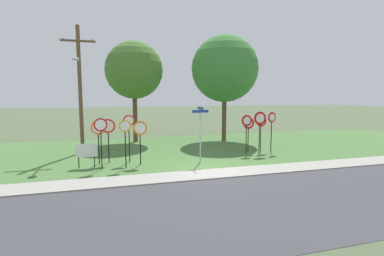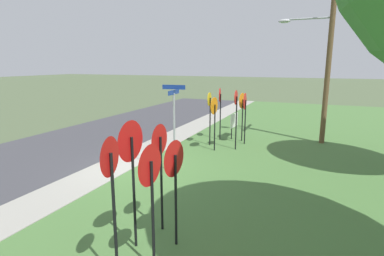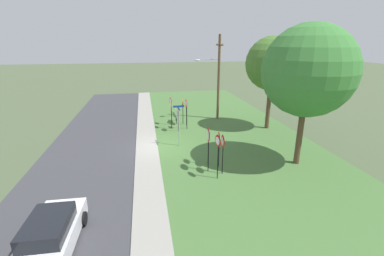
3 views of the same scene
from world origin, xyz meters
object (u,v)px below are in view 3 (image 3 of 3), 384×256
(yield_sign_far_right, at_px, (219,141))
(yield_sign_center, at_px, (218,147))
(oak_tree_left, at_px, (272,64))
(stop_sign_near_left, at_px, (171,105))
(stop_sign_far_left, at_px, (178,112))
(notice_board, at_px, (176,114))
(parked_sedan_distant, at_px, (50,236))
(street_name_post, at_px, (179,122))
(stop_sign_far_center, at_px, (171,109))
(stop_sign_center_tall, at_px, (186,106))
(yield_sign_far_left, at_px, (208,137))
(stop_sign_far_right, at_px, (187,108))
(stop_sign_near_right, at_px, (182,106))
(yield_sign_near_left, at_px, (223,145))
(oak_tree_right, at_px, (308,71))
(utility_pole, at_px, (217,75))
(yield_sign_near_right, at_px, (208,139))

(yield_sign_far_right, distance_m, yield_sign_center, 1.52)
(oak_tree_left, bearing_deg, stop_sign_near_left, -106.37)
(stop_sign_far_left, height_order, yield_sign_far_right, stop_sign_far_left)
(notice_board, height_order, parked_sedan_distant, parked_sedan_distant)
(yield_sign_center, xyz_separation_m, street_name_post, (-5.36, -1.45, -0.13))
(stop_sign_far_center, relative_size, notice_board, 1.99)
(stop_sign_center_tall, xyz_separation_m, yield_sign_far_left, (8.40, 0.03, 0.08))
(yield_sign_far_left, height_order, street_name_post, street_name_post)
(stop_sign_far_right, xyz_separation_m, street_name_post, (3.79, -1.17, -0.06))
(stop_sign_center_tall, bearing_deg, stop_sign_far_right, -10.80)
(stop_sign_near_right, bearing_deg, parked_sedan_distant, -18.36)
(stop_sign_far_left, xyz_separation_m, yield_sign_far_left, (6.77, 1.00, 0.14))
(stop_sign_near_left, relative_size, yield_sign_far_right, 1.14)
(stop_sign_far_right, relative_size, yield_sign_center, 1.01)
(yield_sign_near_left, xyz_separation_m, oak_tree_right, (-0.51, 5.14, 4.03))
(stop_sign_far_right, relative_size, utility_pole, 0.33)
(stop_sign_near_right, bearing_deg, stop_sign_center_tall, 33.99)
(oak_tree_right, bearing_deg, yield_sign_far_left, -98.24)
(utility_pole, bearing_deg, parked_sedan_distant, -33.69)
(yield_sign_far_right, bearing_deg, oak_tree_right, 91.28)
(yield_sign_center, height_order, parked_sedan_distant, yield_sign_center)
(stop_sign_near_right, xyz_separation_m, yield_sign_center, (10.78, 0.39, 0.21))
(yield_sign_far_left, bearing_deg, oak_tree_right, 82.02)
(stop_sign_center_tall, xyz_separation_m, yield_sign_far_right, (8.84, 0.60, -0.08))
(yield_sign_far_right, distance_m, oak_tree_left, 10.12)
(yield_sign_far_right, bearing_deg, yield_sign_center, -12.38)
(stop_sign_near_right, height_order, notice_board, stop_sign_near_right)
(yield_sign_far_left, bearing_deg, stop_sign_far_left, -171.33)
(yield_sign_far_right, bearing_deg, oak_tree_left, 141.95)
(stop_sign_near_right, height_order, oak_tree_right, oak_tree_right)
(street_name_post, distance_m, utility_pole, 8.40)
(stop_sign_far_left, bearing_deg, oak_tree_left, 91.29)
(parked_sedan_distant, bearing_deg, yield_sign_near_left, 122.07)
(stop_sign_far_center, height_order, yield_sign_near_left, stop_sign_far_center)
(notice_board, bearing_deg, yield_sign_near_left, 9.83)
(stop_sign_far_center, bearing_deg, yield_sign_near_right, 5.47)
(stop_sign_near_right, distance_m, yield_sign_far_right, 9.39)
(utility_pole, bearing_deg, yield_sign_near_right, -17.60)
(stop_sign_far_left, xyz_separation_m, yield_sign_near_left, (8.11, 1.54, 0.09))
(stop_sign_far_right, distance_m, stop_sign_center_tall, 1.13)
(stop_sign_center_tall, height_order, yield_sign_near_right, yield_sign_near_right)
(yield_sign_far_left, relative_size, utility_pole, 0.31)
(yield_sign_near_right, bearing_deg, stop_sign_center_tall, -178.95)
(yield_sign_far_left, bearing_deg, parked_sedan_distant, -50.77)
(stop_sign_far_left, distance_m, yield_sign_far_left, 6.85)
(yield_sign_near_right, bearing_deg, street_name_post, -163.04)
(oak_tree_left, bearing_deg, stop_sign_far_right, -97.87)
(yield_sign_far_left, distance_m, oak_tree_right, 6.98)
(stop_sign_near_right, relative_size, street_name_post, 0.77)
(yield_sign_near_right, xyz_separation_m, yield_sign_center, (1.04, 0.29, -0.08))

